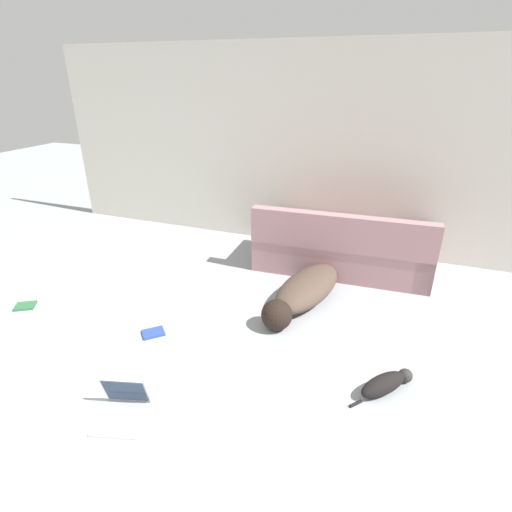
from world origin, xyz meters
name	(u,v)px	position (x,y,z in m)	size (l,w,h in m)	color
wall_back	(284,149)	(0.00, 4.38, 1.29)	(6.78, 0.06, 2.58)	beige
couch	(341,250)	(0.96, 3.72, 0.25)	(2.08, 0.96, 0.80)	#A3757A
dog	(304,291)	(0.75, 2.79, 0.14)	(0.69, 1.63, 0.29)	#4C3D33
cat	(386,383)	(1.65, 1.76, 0.07)	(0.44, 0.51, 0.15)	black
laptop_open	(123,404)	(-0.06, 0.88, 0.09)	(0.40, 0.42, 0.27)	#B7B7BC
book_blue	(153,333)	(-0.41, 1.76, 0.01)	(0.24, 0.24, 0.02)	#28428E
book_green	(25,306)	(-1.91, 1.68, 0.01)	(0.24, 0.23, 0.02)	#2D663D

